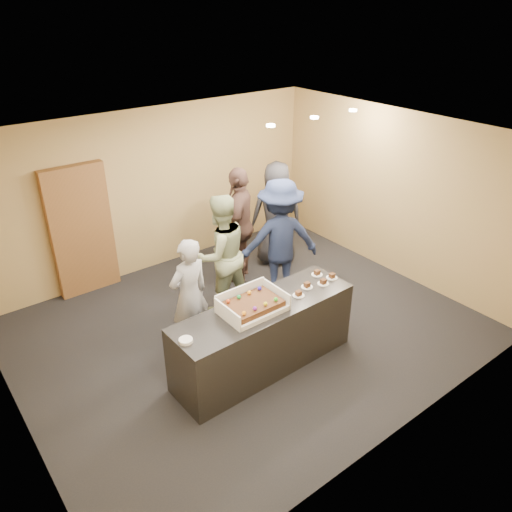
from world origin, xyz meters
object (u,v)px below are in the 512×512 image
at_px(person_sage_man, 221,254).
at_px(sheet_cake, 253,304).
at_px(person_dark_suit, 276,214).
at_px(person_server_grey, 190,295).
at_px(serving_counter, 264,336).
at_px(person_navy_man, 280,239).
at_px(plate_stack, 186,341).
at_px(storage_cabinet, 82,231).
at_px(person_brown_extra, 240,225).
at_px(cake_box, 251,306).

bearing_deg(person_sage_man, sheet_cake, 72.28).
bearing_deg(person_dark_suit, person_server_grey, 56.36).
xyz_separation_m(serving_counter, person_navy_man, (1.28, 1.23, 0.49)).
height_order(person_server_grey, person_dark_suit, person_dark_suit).
height_order(sheet_cake, plate_stack, sheet_cake).
relative_size(plate_stack, person_server_grey, 0.10).
distance_m(serving_counter, person_navy_man, 1.84).
height_order(plate_stack, person_server_grey, person_server_grey).
relative_size(storage_cabinet, person_brown_extra, 1.08).
height_order(person_navy_man, person_dark_suit, person_navy_man).
bearing_deg(person_server_grey, cake_box, 104.28).
bearing_deg(person_server_grey, sheet_cake, 103.67).
height_order(storage_cabinet, sheet_cake, storage_cabinet).
relative_size(storage_cabinet, sheet_cake, 3.20).
distance_m(cake_box, person_brown_extra, 2.36).
bearing_deg(serving_counter, storage_cabinet, 107.26).
bearing_deg(person_dark_suit, sheet_cake, 75.21).
distance_m(sheet_cake, person_navy_man, 1.90).
bearing_deg(storage_cabinet, person_brown_extra, -28.26).
bearing_deg(cake_box, serving_counter, -9.28).
bearing_deg(plate_stack, person_dark_suit, 34.92).
distance_m(cake_box, sheet_cake, 0.06).
bearing_deg(cake_box, person_brown_extra, 57.26).
xyz_separation_m(sheet_cake, plate_stack, (-0.93, -0.03, -0.08)).
bearing_deg(plate_stack, person_sage_man, 45.35).
height_order(serving_counter, person_server_grey, person_server_grey).
height_order(sheet_cake, person_sage_man, person_sage_man).
bearing_deg(person_sage_man, person_brown_extra, -140.99).
relative_size(person_server_grey, person_navy_man, 0.84).
bearing_deg(person_navy_man, person_dark_suit, -102.82).
relative_size(serving_counter, person_dark_suit, 1.33).
height_order(storage_cabinet, cake_box, storage_cabinet).
bearing_deg(sheet_cake, cake_box, 88.99).
bearing_deg(serving_counter, cake_box, 169.87).
relative_size(storage_cabinet, plate_stack, 13.53).
xyz_separation_m(storage_cabinet, person_dark_suit, (2.97, -1.07, -0.13)).
distance_m(person_brown_extra, person_dark_suit, 0.84).
xyz_separation_m(sheet_cake, person_server_grey, (-0.33, 0.90, -0.20)).
xyz_separation_m(storage_cabinet, sheet_cake, (0.86, -3.16, -0.03)).
distance_m(cake_box, person_sage_man, 1.49).
distance_m(storage_cabinet, person_server_grey, 2.33).
bearing_deg(sheet_cake, plate_stack, -178.26).
height_order(storage_cabinet, person_navy_man, storage_cabinet).
height_order(cake_box, sheet_cake, cake_box).
bearing_deg(person_server_grey, serving_counter, 112.55).
relative_size(cake_box, person_brown_extra, 0.39).
height_order(serving_counter, storage_cabinet, storage_cabinet).
bearing_deg(serving_counter, person_brown_extra, 60.35).
relative_size(serving_counter, person_sage_man, 1.33).
bearing_deg(serving_counter, person_navy_man, 42.97).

